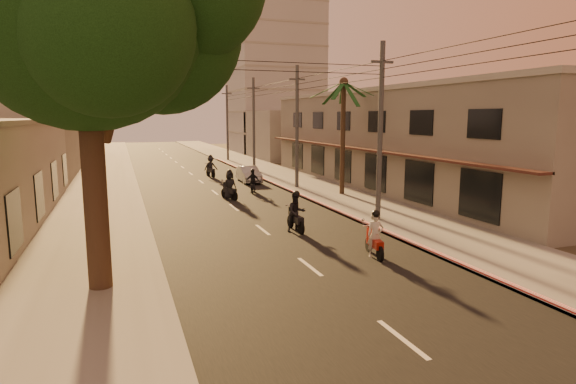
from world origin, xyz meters
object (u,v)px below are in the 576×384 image
palm_tree (344,89)px  scooter_red (375,236)px  parked_car (249,174)px  scooter_mid_a (296,213)px  scooter_far_b (211,167)px  scooter_mid_b (253,182)px  scooter_far_a (230,186)px  broadleaf_tree (98,7)px

palm_tree → scooter_red: bearing=-110.8°
palm_tree → parked_car: (-4.36, 8.40, -6.49)m
palm_tree → parked_car: size_ratio=2.03×
scooter_mid_a → scooter_far_b: bearing=88.7°
scooter_mid_b → scooter_far_a: (-2.11, -2.12, 0.11)m
scooter_mid_b → scooter_far_a: size_ratio=0.87×
scooter_red → scooter_mid_a: 5.08m
scooter_red → scooter_far_a: bearing=109.3°
broadleaf_tree → scooter_far_b: 28.90m
scooter_mid_a → scooter_mid_b: 11.81m
broadleaf_tree → palm_tree: 20.18m
broadleaf_tree → scooter_far_b: (7.96, 26.73, -7.57)m
scooter_far_a → scooter_red: bearing=-98.1°
scooter_red → parked_car: 22.06m
broadleaf_tree → scooter_mid_b: broadleaf_tree is taller
palm_tree → scooter_mid_b: (-5.49, 2.99, -6.37)m
scooter_far_b → scooter_far_a: bearing=-104.5°
parked_car → scooter_mid_a: bearing=-95.7°
scooter_mid_a → scooter_far_a: (-1.02, 9.64, 0.01)m
broadleaf_tree → palm_tree: broadleaf_tree is taller
scooter_red → palm_tree: bearing=79.0°
scooter_mid_b → scooter_far_b: scooter_far_b is taller
scooter_mid_a → scooter_far_a: scooter_far_a is taller
palm_tree → scooter_red: size_ratio=4.38×
scooter_mid_b → scooter_far_a: 2.99m
palm_tree → scooter_red: 15.91m
broadleaf_tree → scooter_red: (9.44, 0.21, -7.66)m
palm_tree → parked_car: bearing=117.4°
scooter_mid_a → parked_car: 17.31m
scooter_mid_b → scooter_far_a: scooter_far_a is taller
scooter_red → scooter_far_a: size_ratio=0.95×
broadleaf_tree → scooter_far_b: broadleaf_tree is taller
scooter_mid_a → scooter_far_b: size_ratio=0.99×
scooter_far_b → broadleaf_tree: bearing=-116.6°
broadleaf_tree → scooter_mid_a: (8.03, 5.09, -7.60)m
scooter_far_a → parked_car: (3.25, 7.52, -0.23)m
scooter_far_b → scooter_mid_a: bearing=-99.8°
palm_tree → scooter_mid_a: size_ratio=4.14×
broadleaf_tree → palm_tree: size_ratio=1.48×
scooter_mid_b → parked_car: size_ratio=0.42×
scooter_far_a → scooter_far_b: scooter_far_b is taller
scooter_red → scooter_far_b: size_ratio=0.93×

